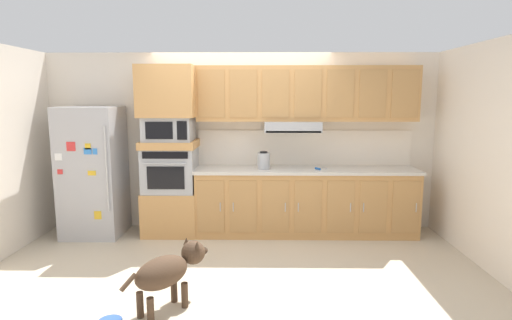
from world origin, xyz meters
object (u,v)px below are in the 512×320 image
object	(u,v)px
built_in_oven	(170,169)
screwdriver	(318,169)
dog	(169,269)
electric_kettle	(264,161)
microwave	(169,129)
refrigerator	(93,172)

from	to	relation	value
built_in_oven	screwdriver	bearing A→B (deg)	-2.62
screwdriver	dog	distance (m)	2.62
built_in_oven	dog	xyz separation A→B (m)	(0.43, -2.10, -0.53)
built_in_oven	electric_kettle	distance (m)	1.29
dog	electric_kettle	bearing A→B (deg)	17.53
microwave	electric_kettle	distance (m)	1.35
built_in_oven	screwdriver	xyz separation A→B (m)	(2.02, -0.09, 0.03)
built_in_oven	microwave	xyz separation A→B (m)	(0.00, -0.00, 0.56)
microwave	refrigerator	bearing A→B (deg)	-176.29
screwdriver	electric_kettle	size ratio (longest dim) A/B	0.69
built_in_oven	dog	world-z (taller)	built_in_oven
microwave	dog	size ratio (longest dim) A/B	0.85
microwave	built_in_oven	bearing A→B (deg)	179.23
screwdriver	microwave	bearing A→B (deg)	177.38
screwdriver	dog	size ratio (longest dim) A/B	0.22
screwdriver	electric_kettle	world-z (taller)	electric_kettle
refrigerator	microwave	bearing A→B (deg)	3.71
electric_kettle	dog	size ratio (longest dim) A/B	0.32
microwave	screwdriver	size ratio (longest dim) A/B	3.90
microwave	electric_kettle	xyz separation A→B (m)	(1.28, -0.05, -0.43)
built_in_oven	screwdriver	size ratio (longest dim) A/B	4.24
electric_kettle	dog	distance (m)	2.31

